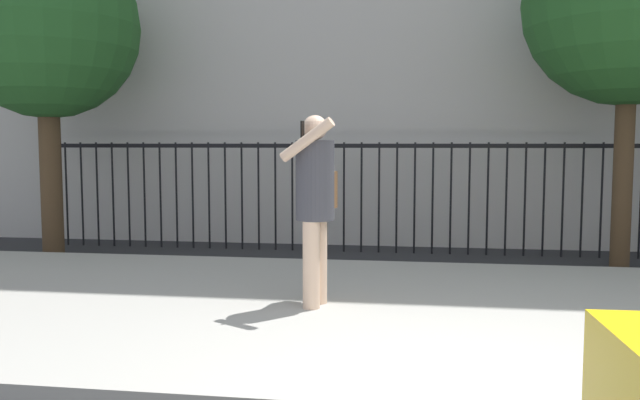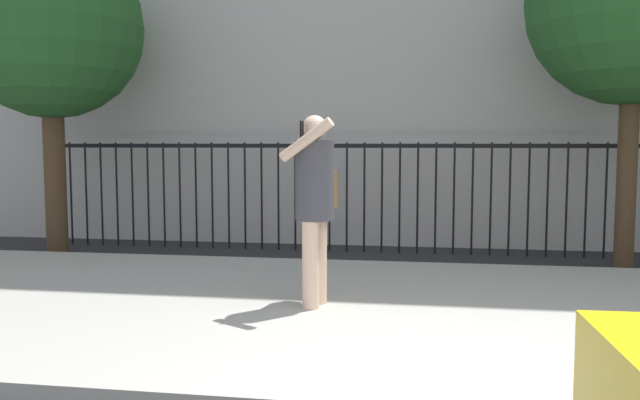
# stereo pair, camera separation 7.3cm
# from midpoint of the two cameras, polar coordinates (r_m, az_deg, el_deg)

# --- Properties ---
(sidewalk) EXTENTS (28.00, 4.40, 0.15)m
(sidewalk) POSITION_cam_midpoint_polar(r_m,az_deg,el_deg) (5.85, 11.68, -10.06)
(sidewalk) COLOR #9E9B93
(sidewalk) RESTS_ON ground
(iron_fence) EXTENTS (12.03, 0.04, 1.60)m
(iron_fence) POSITION_cam_midpoint_polar(r_m,az_deg,el_deg) (9.36, 10.48, 1.48)
(iron_fence) COLOR black
(iron_fence) RESTS_ON ground
(pedestrian_on_phone) EXTENTS (0.50, 0.69, 1.68)m
(pedestrian_on_phone) POSITION_cam_midpoint_polar(r_m,az_deg,el_deg) (5.68, -0.72, 0.37)
(pedestrian_on_phone) COLOR beige
(pedestrian_on_phone) RESTS_ON sidewalk
(street_tree_near) EXTENTS (2.61, 2.61, 4.66)m
(street_tree_near) POSITION_cam_midpoint_polar(r_m,az_deg,el_deg) (9.17, 25.44, 15.56)
(street_tree_near) COLOR #4C3823
(street_tree_near) RESTS_ON ground
(street_tree_mid) EXTENTS (2.57, 2.57, 4.50)m
(street_tree_mid) POSITION_cam_midpoint_polar(r_m,az_deg,el_deg) (10.02, -23.23, 13.83)
(street_tree_mid) COLOR #4C3823
(street_tree_mid) RESTS_ON ground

